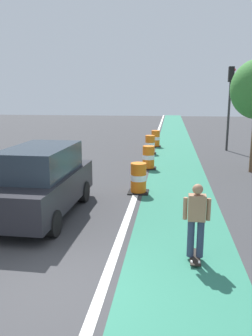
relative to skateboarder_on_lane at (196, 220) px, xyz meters
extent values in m
plane|color=#38383A|center=(-2.65, -1.53, -0.91)|extent=(100.00, 100.00, 0.00)
cube|color=#2D755B|center=(-0.25, 10.47, -0.91)|extent=(2.50, 80.00, 0.01)
cube|color=silver|center=(-1.75, 10.47, -0.91)|extent=(0.20, 80.00, 0.01)
cube|color=black|center=(0.00, 0.00, -0.84)|extent=(0.23, 0.80, 0.02)
cylinder|color=silver|center=(0.07, -0.26, -0.86)|extent=(0.04, 0.11, 0.11)
cylinder|color=silver|center=(-0.08, -0.26, -0.86)|extent=(0.04, 0.11, 0.11)
cylinder|color=silver|center=(0.08, 0.26, -0.86)|extent=(0.04, 0.11, 0.11)
cylinder|color=silver|center=(-0.07, 0.26, -0.86)|extent=(0.04, 0.11, 0.11)
cylinder|color=#2D3851|center=(0.10, 0.00, -0.42)|extent=(0.15, 0.15, 0.82)
cylinder|color=#2D3851|center=(-0.10, 0.00, -0.42)|extent=(0.15, 0.15, 0.82)
cube|color=#9E7051|center=(0.00, 0.00, 0.27)|extent=(0.36, 0.22, 0.56)
cylinder|color=#9E7051|center=(0.24, 0.00, 0.24)|extent=(0.09, 0.09, 0.48)
cylinder|color=#9E7051|center=(-0.24, 0.00, 0.24)|extent=(0.09, 0.09, 0.48)
sphere|color=#9E7051|center=(0.00, 0.00, 0.67)|extent=(0.22, 0.22, 0.22)
cube|color=black|center=(-4.24, 2.23, -0.12)|extent=(1.92, 4.63, 0.90)
cube|color=#232D38|center=(-4.24, 2.23, 0.73)|extent=(1.67, 2.88, 0.80)
cylinder|color=black|center=(-5.03, 3.67, -0.57)|extent=(0.29, 0.68, 0.68)
cylinder|color=black|center=(-3.40, 3.64, -0.57)|extent=(0.29, 0.68, 0.68)
cylinder|color=black|center=(-3.45, 0.79, -0.57)|extent=(0.29, 0.68, 0.68)
cylinder|color=orange|center=(-1.68, 4.91, -0.66)|extent=(0.56, 0.56, 0.42)
cylinder|color=white|center=(-1.68, 4.91, -0.35)|extent=(0.57, 0.57, 0.21)
cylinder|color=orange|center=(-1.68, 4.91, -0.03)|extent=(0.56, 0.56, 0.42)
cube|color=black|center=(-1.68, 4.91, -0.89)|extent=(0.73, 0.73, 0.04)
cylinder|color=orange|center=(-1.59, 8.99, -0.66)|extent=(0.56, 0.56, 0.42)
cylinder|color=white|center=(-1.59, 8.99, -0.35)|extent=(0.57, 0.57, 0.21)
cylinder|color=orange|center=(-1.59, 8.99, -0.03)|extent=(0.56, 0.56, 0.42)
cube|color=black|center=(-1.59, 8.99, -0.89)|extent=(0.73, 0.73, 0.04)
cylinder|color=orange|center=(-1.77, 13.18, -0.66)|extent=(0.56, 0.56, 0.42)
cylinder|color=white|center=(-1.77, 13.18, -0.35)|extent=(0.57, 0.57, 0.21)
cylinder|color=orange|center=(-1.77, 13.18, -0.03)|extent=(0.56, 0.56, 0.42)
cube|color=black|center=(-1.77, 13.18, -0.89)|extent=(0.73, 0.73, 0.04)
cylinder|color=orange|center=(-1.57, 15.96, -0.66)|extent=(0.56, 0.56, 0.42)
cylinder|color=white|center=(-1.57, 15.96, -0.35)|extent=(0.57, 0.57, 0.21)
cylinder|color=orange|center=(-1.57, 15.96, -0.03)|extent=(0.56, 0.56, 0.42)
cube|color=black|center=(-1.57, 15.96, -0.89)|extent=(0.73, 0.73, 0.04)
cylinder|color=#2D2D2D|center=(2.95, 14.93, 1.19)|extent=(0.14, 0.14, 4.20)
cube|color=black|center=(2.95, 14.93, 3.74)|extent=(0.32, 0.32, 0.90)
sphere|color=red|center=(3.12, 14.93, 4.00)|extent=(0.16, 0.16, 0.16)
sphere|color=green|center=(3.12, 14.93, 3.48)|extent=(0.16, 0.16, 0.16)
camera|label=1|loc=(-0.59, -6.87, 2.59)|focal=36.31mm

